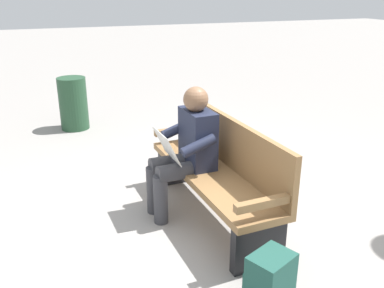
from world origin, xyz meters
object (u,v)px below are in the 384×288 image
Objects in this scene: bench_near at (219,170)px; person_seated at (186,148)px; backpack at (269,281)px; trash_bin at (73,103)px.

person_seated reaches higher than bench_near.
bench_near is at bearing -8.47° from backpack.
person_seated is at bearing -166.56° from trash_bin.
backpack is 4.34m from trash_bin.
bench_near is at bearing -130.03° from person_seated.
trash_bin is (4.27, 0.76, 0.19)m from backpack.
person_seated is 2.99m from trash_bin.
person_seated reaches higher than trash_bin.
person_seated is (0.19, 0.24, 0.17)m from bench_near.
person_seated is 1.55× the size of trash_bin.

